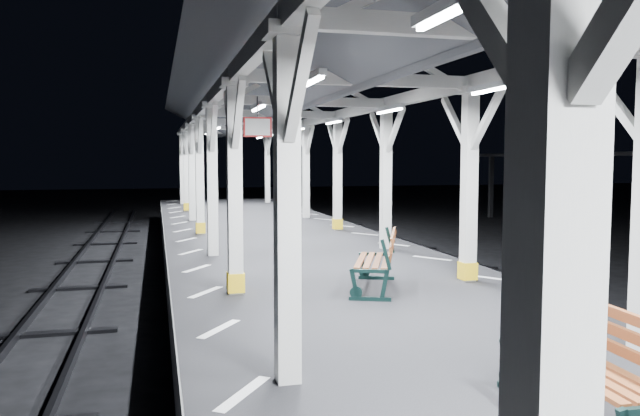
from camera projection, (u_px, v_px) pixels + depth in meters
name	position (u px, v px, depth m)	size (l,w,h in m)	color
ground	(403.00, 389.00, 8.41)	(120.00, 120.00, 0.00)	black
platform	(403.00, 353.00, 8.37)	(6.00, 50.00, 1.00)	black
hazard_stripes_left	(219.00, 329.00, 7.71)	(1.00, 48.00, 0.01)	silver
hazard_stripes_right	(563.00, 305.00, 8.95)	(1.00, 48.00, 0.01)	silver
canopy	(407.00, 46.00, 8.03)	(5.40, 49.00, 4.65)	silver
bench_near	(595.00, 362.00, 4.96)	(0.74, 1.73, 0.92)	black
bench_mid	(380.00, 259.00, 10.01)	(1.26, 1.84, 0.94)	black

